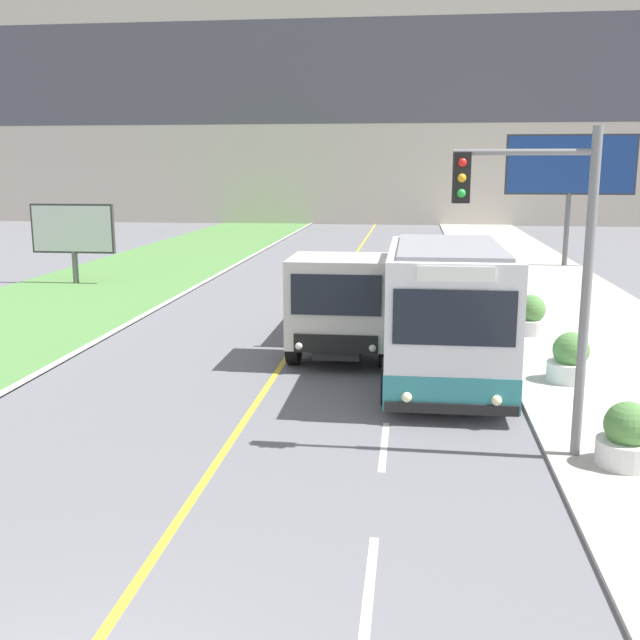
# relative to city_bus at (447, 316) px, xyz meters

# --- Properties ---
(lane_marking_centre) EXTENTS (2.88, 140.00, 0.01)m
(lane_marking_centre) POSITION_rel_city_bus_xyz_m (-3.58, -9.28, -1.61)
(lane_marking_centre) COLOR gold
(lane_marking_centre) RESTS_ON ground_plane
(apartment_block_background) EXTENTS (80.00, 8.04, 24.21)m
(apartment_block_background) POSITION_rel_city_bus_xyz_m (-3.96, 52.52, 10.49)
(apartment_block_background) COLOR beige
(apartment_block_background) RESTS_ON ground_plane
(city_bus) EXTENTS (2.72, 5.64, 3.20)m
(city_bus) POSITION_rel_city_bus_xyz_m (0.00, 0.00, 0.00)
(city_bus) COLOR silver
(city_bus) RESTS_ON ground_plane
(dump_truck) EXTENTS (2.59, 6.80, 2.68)m
(dump_truck) POSITION_rel_city_bus_xyz_m (-2.53, 2.64, -0.29)
(dump_truck) COLOR black
(dump_truck) RESTS_ON ground_plane
(traffic_light_mast) EXTENTS (2.28, 0.32, 5.47)m
(traffic_light_mast) POSITION_rel_city_bus_xyz_m (1.33, -4.07, 1.89)
(traffic_light_mast) COLOR slate
(traffic_light_mast) RESTS_ON ground_plane
(billboard_large) EXTENTS (6.14, 0.24, 6.41)m
(billboard_large) POSITION_rel_city_bus_xyz_m (6.72, 21.58, 3.19)
(billboard_large) COLOR #59595B
(billboard_large) RESTS_ON ground_plane
(billboard_small) EXTENTS (3.57, 0.24, 3.36)m
(billboard_small) POSITION_rel_city_bus_xyz_m (-14.88, 13.41, 0.64)
(billboard_small) COLOR #59595B
(billboard_small) RESTS_ON ground_plane
(planter_round_near) EXTENTS (0.95, 0.95, 1.06)m
(planter_round_near) POSITION_rel_city_bus_xyz_m (2.73, -4.44, -1.07)
(planter_round_near) COLOR silver
(planter_round_near) RESTS_ON sidewalk_right
(planter_round_second) EXTENTS (1.02, 1.02, 1.12)m
(planter_round_second) POSITION_rel_city_bus_xyz_m (2.82, 0.52, -1.05)
(planter_round_second) COLOR silver
(planter_round_second) RESTS_ON sidewalk_right
(planter_round_third) EXTENTS (1.06, 1.06, 1.14)m
(planter_round_third) POSITION_rel_city_bus_xyz_m (2.67, 5.47, -1.04)
(planter_round_third) COLOR silver
(planter_round_third) RESTS_ON sidewalk_right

